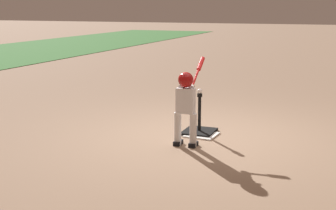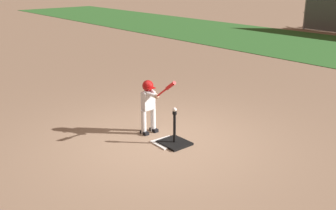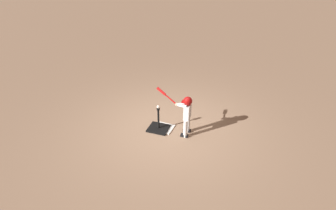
# 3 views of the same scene
# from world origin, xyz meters

# --- Properties ---
(ground_plane) EXTENTS (90.00, 90.00, 0.00)m
(ground_plane) POSITION_xyz_m (0.00, 0.00, 0.00)
(ground_plane) COLOR #93755B
(home_plate) EXTENTS (0.47, 0.47, 0.02)m
(home_plate) POSITION_xyz_m (0.09, 0.07, 0.01)
(home_plate) COLOR white
(home_plate) RESTS_ON ground_plane
(batting_tee) EXTENTS (0.51, 0.46, 0.61)m
(batting_tee) POSITION_xyz_m (0.21, 0.14, 0.07)
(batting_tee) COLOR black
(batting_tee) RESTS_ON ground_plane
(batter_child) EXTENTS (0.87, 0.32, 1.16)m
(batter_child) POSITION_xyz_m (-0.47, 0.12, 0.65)
(batter_child) COLOR silver
(batter_child) RESTS_ON ground_plane
(baseball) EXTENTS (0.07, 0.07, 0.07)m
(baseball) POSITION_xyz_m (0.21, 0.14, 0.65)
(baseball) COLOR white
(baseball) RESTS_ON batting_tee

